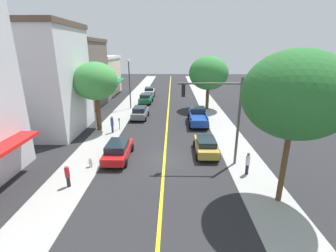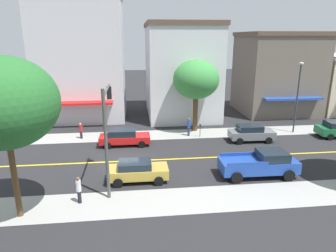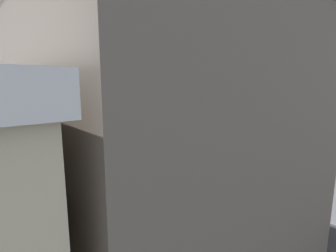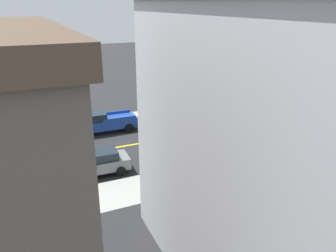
{
  "view_description": "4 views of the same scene",
  "coord_description": "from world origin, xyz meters",
  "px_view_note": "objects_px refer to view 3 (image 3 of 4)",
  "views": [
    {
      "loc": [
        0.64,
        -17.88,
        8.7
      ],
      "look_at": [
        0.23,
        3.14,
        1.86
      ],
      "focal_mm": 25.38,
      "sensor_mm": 36.0,
      "label": 1
    },
    {
      "loc": [
        22.63,
        1.08,
        9.58
      ],
      "look_at": [
        -1.57,
        3.82,
        2.37
      ],
      "focal_mm": 32.16,
      "sensor_mm": 36.0,
      "label": 2
    },
    {
      "loc": [
        -21.42,
        25.31,
        7.24
      ],
      "look_at": [
        -0.11,
        6.71,
        2.52
      ],
      "focal_mm": 25.93,
      "sensor_mm": 36.0,
      "label": 3
    },
    {
      "loc": [
        -23.2,
        15.65,
        10.65
      ],
      "look_at": [
        -2.41,
        6.41,
        2.11
      ],
      "focal_mm": 35.13,
      "sensor_mm": 36.0,
      "label": 4
    }
  ],
  "objects_px": {
    "grey_sedan_left_curb": "(150,154)",
    "gold_sedan_right_curb": "(180,131)",
    "parking_meter": "(196,149)",
    "pedestrian_red_shirt": "(262,135)",
    "street_tree_left_near": "(194,90)",
    "street_lamp": "(106,126)",
    "red_sedan_left_curb": "(227,137)",
    "traffic_light_mast": "(186,104)",
    "fire_hydrant": "(247,141)",
    "green_sedan_left_curb": "(46,179)",
    "street_tree_right_corner": "(216,106)",
    "street_tree_left_far": "(55,104)",
    "pedestrian_blue_shirt": "(207,147)",
    "pedestrian_white_shirt": "(185,125)",
    "blue_pickup_truck": "(128,138)"
  },
  "relations": [
    {
      "from": "street_tree_right_corner",
      "to": "street_lamp",
      "type": "relative_size",
      "value": 1.03
    },
    {
      "from": "street_tree_left_near",
      "to": "pedestrian_red_shirt",
      "type": "relative_size",
      "value": 5.57
    },
    {
      "from": "pedestrian_blue_shirt",
      "to": "fire_hydrant",
      "type": "bearing_deg",
      "value": 93.0
    },
    {
      "from": "parking_meter",
      "to": "street_tree_right_corner",
      "type": "bearing_deg",
      "value": -178.09
    },
    {
      "from": "fire_hydrant",
      "to": "street_lamp",
      "type": "xyz_separation_m",
      "value": [
        -0.1,
        18.97,
        4.02
      ]
    },
    {
      "from": "fire_hydrant",
      "to": "pedestrian_red_shirt",
      "type": "xyz_separation_m",
      "value": [
        -0.54,
        -2.77,
        0.46
      ]
    },
    {
      "from": "fire_hydrant",
      "to": "parking_meter",
      "type": "xyz_separation_m",
      "value": [
        0.34,
        8.93,
        0.5
      ]
    },
    {
      "from": "street_tree_right_corner",
      "to": "green_sedan_left_curb",
      "type": "relative_size",
      "value": 1.69
    },
    {
      "from": "pedestrian_blue_shirt",
      "to": "street_tree_left_far",
      "type": "bearing_deg",
      "value": -135.13
    },
    {
      "from": "grey_sedan_left_curb",
      "to": "pedestrian_blue_shirt",
      "type": "distance_m",
      "value": 6.06
    },
    {
      "from": "red_sedan_left_curb",
      "to": "grey_sedan_left_curb",
      "type": "height_order",
      "value": "grey_sedan_left_curb"
    },
    {
      "from": "parking_meter",
      "to": "pedestrian_red_shirt",
      "type": "xyz_separation_m",
      "value": [
        -0.88,
        -11.7,
        -0.04
      ]
    },
    {
      "from": "traffic_light_mast",
      "to": "fire_hydrant",
      "type": "bearing_deg",
      "value": 4.54
    },
    {
      "from": "street_tree_left_near",
      "to": "street_lamp",
      "type": "xyz_separation_m",
      "value": [
        -12.84,
        22.98,
        -2.01
      ]
    },
    {
      "from": "street_tree_right_corner",
      "to": "street_lamp",
      "type": "height_order",
      "value": "street_tree_right_corner"
    },
    {
      "from": "fire_hydrant",
      "to": "traffic_light_mast",
      "type": "bearing_deg",
      "value": 4.54
    },
    {
      "from": "street_lamp",
      "to": "gold_sedan_right_curb",
      "type": "bearing_deg",
      "value": -60.38
    },
    {
      "from": "street_tree_left_near",
      "to": "red_sedan_left_curb",
      "type": "distance_m",
      "value": 13.44
    },
    {
      "from": "street_tree_right_corner",
      "to": "parking_meter",
      "type": "height_order",
      "value": "street_tree_right_corner"
    },
    {
      "from": "pedestrian_white_shirt",
      "to": "pedestrian_red_shirt",
      "type": "distance_m",
      "value": 12.42
    },
    {
      "from": "grey_sedan_left_curb",
      "to": "gold_sedan_right_curb",
      "type": "xyz_separation_m",
      "value": [
        7.13,
        -10.9,
        -0.05
      ]
    },
    {
      "from": "fire_hydrant",
      "to": "green_sedan_left_curb",
      "type": "distance_m",
      "value": 22.76
    },
    {
      "from": "blue_pickup_truck",
      "to": "pedestrian_white_shirt",
      "type": "distance_m",
      "value": 12.49
    },
    {
      "from": "green_sedan_left_curb",
      "to": "blue_pickup_truck",
      "type": "bearing_deg",
      "value": -143.7
    },
    {
      "from": "street_lamp",
      "to": "red_sedan_left_curb",
      "type": "relative_size",
      "value": 1.58
    },
    {
      "from": "street_lamp",
      "to": "pedestrian_red_shirt",
      "type": "height_order",
      "value": "street_lamp"
    },
    {
      "from": "traffic_light_mast",
      "to": "red_sedan_left_curb",
      "type": "bearing_deg",
      "value": -4.88
    },
    {
      "from": "red_sedan_left_curb",
      "to": "gold_sedan_right_curb",
      "type": "bearing_deg",
      "value": -81.21
    },
    {
      "from": "street_tree_left_near",
      "to": "parking_meter",
      "type": "xyz_separation_m",
      "value": [
        -12.41,
        12.93,
        -5.54
      ]
    },
    {
      "from": "gold_sedan_right_curb",
      "to": "grey_sedan_left_curb",
      "type": "bearing_deg",
      "value": 33.29
    },
    {
      "from": "green_sedan_left_curb",
      "to": "gold_sedan_right_curb",
      "type": "bearing_deg",
      "value": -157.14
    },
    {
      "from": "red_sedan_left_curb",
      "to": "pedestrian_blue_shirt",
      "type": "distance_m",
      "value": 6.71
    },
    {
      "from": "green_sedan_left_curb",
      "to": "street_tree_right_corner",
      "type": "bearing_deg",
      "value": 167.53
    },
    {
      "from": "fire_hydrant",
      "to": "red_sedan_left_curb",
      "type": "height_order",
      "value": "red_sedan_left_curb"
    },
    {
      "from": "street_tree_left_far",
      "to": "grey_sedan_left_curb",
      "type": "distance_m",
      "value": 11.81
    },
    {
      "from": "traffic_light_mast",
      "to": "grey_sedan_left_curb",
      "type": "height_order",
      "value": "traffic_light_mast"
    },
    {
      "from": "street_tree_right_corner",
      "to": "pedestrian_white_shirt",
      "type": "xyz_separation_m",
      "value": [
        13.65,
        -9.77,
        -4.5
      ]
    },
    {
      "from": "street_tree_right_corner",
      "to": "street_tree_left_far",
      "type": "distance_m",
      "value": 16.81
    },
    {
      "from": "street_lamp",
      "to": "grey_sedan_left_curb",
      "type": "height_order",
      "value": "street_lamp"
    },
    {
      "from": "fire_hydrant",
      "to": "parking_meter",
      "type": "height_order",
      "value": "parking_meter"
    },
    {
      "from": "fire_hydrant",
      "to": "red_sedan_left_curb",
      "type": "xyz_separation_m",
      "value": [
        1.84,
        1.48,
        0.41
      ]
    },
    {
      "from": "gold_sedan_right_curb",
      "to": "parking_meter",
      "type": "bearing_deg",
      "value": 54.56
    },
    {
      "from": "red_sedan_left_curb",
      "to": "traffic_light_mast",
      "type": "bearing_deg",
      "value": -94.64
    },
    {
      "from": "traffic_light_mast",
      "to": "grey_sedan_left_curb",
      "type": "distance_m",
      "value": 15.38
    },
    {
      "from": "fire_hydrant",
      "to": "gold_sedan_right_curb",
      "type": "relative_size",
      "value": 0.19
    },
    {
      "from": "street_lamp",
      "to": "pedestrian_white_shirt",
      "type": "xyz_separation_m",
      "value": [
        11.84,
        -19.89,
        -3.49
      ]
    },
    {
      "from": "street_lamp",
      "to": "green_sedan_left_curb",
      "type": "relative_size",
      "value": 1.64
    },
    {
      "from": "street_tree_left_near",
      "to": "street_lamp",
      "type": "height_order",
      "value": "street_tree_left_near"
    },
    {
      "from": "street_tree_left_far",
      "to": "fire_hydrant",
      "type": "bearing_deg",
      "value": -121.39
    },
    {
      "from": "red_sedan_left_curb",
      "to": "grey_sedan_left_curb",
      "type": "relative_size",
      "value": 1.08
    }
  ]
}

